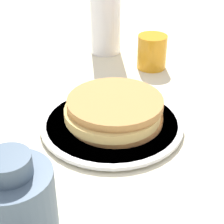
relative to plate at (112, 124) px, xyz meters
The scene contains 6 objects.
ground_plane 0.03m from the plate, 122.43° to the left, with size 4.00×4.00×0.00m, color beige.
plate is the anchor object (origin of this frame).
pancake_stack 0.03m from the plate, 138.23° to the left, with size 0.19×0.18×0.05m.
juice_glass 0.29m from the plate, 167.77° to the right, with size 0.07×0.07×0.08m.
cream_jug 0.28m from the plate, ahead, with size 0.11×0.11×0.12m.
water_bottle_near 0.38m from the plate, 144.97° to the right, with size 0.08×0.08×0.25m.
Camera 1 is at (0.51, 0.29, 0.40)m, focal length 60.00 mm.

